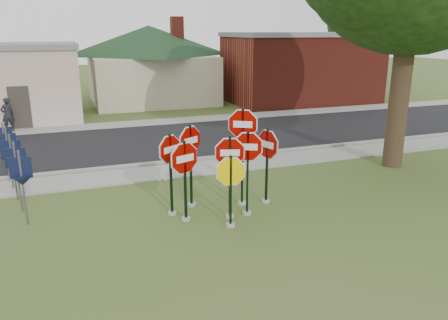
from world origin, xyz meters
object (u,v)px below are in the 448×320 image
object	(u,v)px
stop_sign_center	(230,166)
stop_sign_yellow	(231,184)
stop_sign_left	(185,170)
pedestrian	(8,115)

from	to	relation	value
stop_sign_center	stop_sign_yellow	world-z (taller)	stop_sign_center
stop_sign_center	stop_sign_left	world-z (taller)	stop_sign_center
stop_sign_left	stop_sign_center	bearing A→B (deg)	-11.42
stop_sign_yellow	stop_sign_left	bearing A→B (deg)	142.16
stop_sign_yellow	pedestrian	size ratio (longest dim) A/B	1.20
stop_sign_left	pedestrian	bearing A→B (deg)	112.79
pedestrian	stop_sign_left	bearing A→B (deg)	92.96
stop_sign_yellow	stop_sign_left	xyz separation A→B (m)	(-0.98, 0.76, 0.23)
stop_sign_left	stop_sign_yellow	bearing A→B (deg)	-37.84
stop_sign_center	pedestrian	world-z (taller)	stop_sign_center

